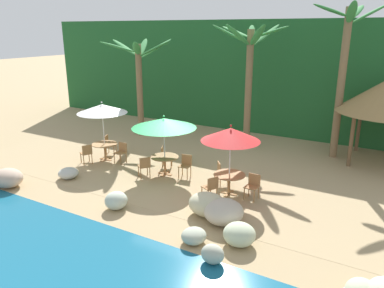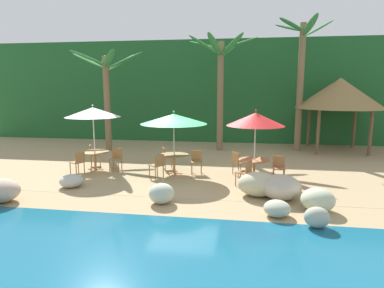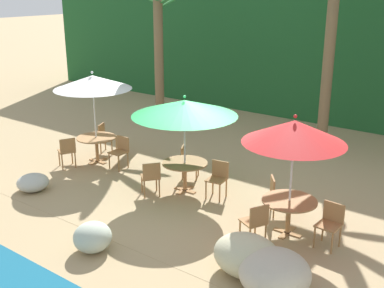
# 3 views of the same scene
# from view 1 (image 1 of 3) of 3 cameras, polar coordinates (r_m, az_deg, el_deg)

# --- Properties ---
(ground_plane) EXTENTS (120.00, 120.00, 0.00)m
(ground_plane) POSITION_cam_1_polar(r_m,az_deg,el_deg) (14.57, -3.16, -5.16)
(ground_plane) COLOR tan
(terrace_deck) EXTENTS (18.00, 5.20, 0.01)m
(terrace_deck) POSITION_cam_1_polar(r_m,az_deg,el_deg) (14.57, -3.16, -5.14)
(terrace_deck) COLOR tan
(terrace_deck) RESTS_ON ground
(foliage_backdrop) EXTENTS (28.00, 2.40, 6.00)m
(foliage_backdrop) POSITION_cam_1_polar(r_m,az_deg,el_deg) (21.72, 9.93, 10.23)
(foliage_backdrop) COLOR #1E5628
(foliage_backdrop) RESTS_ON ground
(rock_seawall) EXTENTS (14.01, 2.87, 0.73)m
(rock_seawall) POSITION_cam_1_polar(r_m,az_deg,el_deg) (10.79, 0.88, -11.76)
(rock_seawall) COLOR beige
(rock_seawall) RESTS_ON ground
(umbrella_white) EXTENTS (2.12, 2.12, 2.60)m
(umbrella_white) POSITION_cam_1_polar(r_m,az_deg,el_deg) (16.33, -13.54, 5.25)
(umbrella_white) COLOR silver
(umbrella_white) RESTS_ON ground
(dining_table_white) EXTENTS (1.10, 1.10, 0.74)m
(dining_table_white) POSITION_cam_1_polar(r_m,az_deg,el_deg) (16.74, -13.14, -0.36)
(dining_table_white) COLOR #A37547
(dining_table_white) RESTS_ON ground
(chair_white_seaward) EXTENTS (0.42, 0.43, 0.87)m
(chair_white_seaward) POSITION_cam_1_polar(r_m,az_deg,el_deg) (16.29, -10.71, -1.07)
(chair_white_seaward) COLOR #9E7042
(chair_white_seaward) RESTS_ON ground
(chair_white_inland) EXTENTS (0.56, 0.56, 0.87)m
(chair_white_inland) POSITION_cam_1_polar(r_m,az_deg,el_deg) (17.57, -12.54, 0.16)
(chair_white_inland) COLOR #9E7042
(chair_white_inland) RESTS_ON ground
(chair_white_left) EXTENTS (0.57, 0.56, 0.87)m
(chair_white_left) POSITION_cam_1_polar(r_m,az_deg,el_deg) (16.43, -15.76, -1.27)
(chair_white_left) COLOR #9E7042
(chair_white_left) RESTS_ON ground
(umbrella_green) EXTENTS (2.50, 2.50, 2.39)m
(umbrella_green) POSITION_cam_1_polar(r_m,az_deg,el_deg) (14.30, -4.29, 3.20)
(umbrella_green) COLOR silver
(umbrella_green) RESTS_ON ground
(dining_table_green) EXTENTS (1.10, 1.10, 0.74)m
(dining_table_green) POSITION_cam_1_polar(r_m,az_deg,el_deg) (14.72, -4.16, -2.38)
(dining_table_green) COLOR #A37547
(dining_table_green) RESTS_ON ground
(chair_green_seaward) EXTENTS (0.47, 0.48, 0.87)m
(chair_green_seaward) POSITION_cam_1_polar(r_m,az_deg,el_deg) (14.50, -0.98, -3.07)
(chair_green_seaward) COLOR #9E7042
(chair_green_seaward) RESTS_ON ground
(chair_green_inland) EXTENTS (0.57, 0.57, 0.87)m
(chair_green_inland) POSITION_cam_1_polar(r_m,az_deg,el_deg) (15.56, -4.15, -1.68)
(chair_green_inland) COLOR #9E7042
(chair_green_inland) RESTS_ON ground
(chair_green_left) EXTENTS (0.60, 0.59, 0.87)m
(chair_green_left) POSITION_cam_1_polar(r_m,az_deg,el_deg) (14.45, -7.25, -3.28)
(chair_green_left) COLOR #9E7042
(chair_green_left) RESTS_ON ground
(umbrella_red) EXTENTS (2.00, 2.00, 2.50)m
(umbrella_red) POSITION_cam_1_polar(r_m,az_deg,el_deg) (12.51, 5.90, 1.45)
(umbrella_red) COLOR silver
(umbrella_red) RESTS_ON ground
(dining_table_red) EXTENTS (1.10, 1.10, 0.74)m
(dining_table_red) POSITION_cam_1_polar(r_m,az_deg,el_deg) (13.01, 5.70, -5.11)
(dining_table_red) COLOR #A37547
(dining_table_red) RESTS_ON ground
(chair_red_seaward) EXTENTS (0.44, 0.45, 0.87)m
(chair_red_seaward) POSITION_cam_1_polar(r_m,az_deg,el_deg) (12.79, 9.26, -6.15)
(chair_red_seaward) COLOR #9E7042
(chair_red_seaward) RESTS_ON ground
(chair_red_inland) EXTENTS (0.59, 0.59, 0.87)m
(chair_red_inland) POSITION_cam_1_polar(r_m,az_deg,el_deg) (13.80, 4.56, -4.20)
(chair_red_inland) COLOR #9E7042
(chair_red_inland) RESTS_ON ground
(chair_red_left) EXTENTS (0.57, 0.57, 0.87)m
(chair_red_left) POSITION_cam_1_polar(r_m,az_deg,el_deg) (12.50, 2.90, -6.51)
(chair_red_left) COLOR #9E7042
(chair_red_left) RESTS_ON ground
(palm_tree_nearest) EXTENTS (3.87, 3.59, 5.06)m
(palm_tree_nearest) POSITION_cam_1_polar(r_m,az_deg,el_deg) (19.94, -8.02, 11.21)
(palm_tree_nearest) COLOR brown
(palm_tree_nearest) RESTS_ON ground
(palm_tree_second) EXTENTS (3.61, 3.46, 5.77)m
(palm_tree_second) POSITION_cam_1_polar(r_m,az_deg,el_deg) (17.82, 8.68, 12.11)
(palm_tree_second) COLOR brown
(palm_tree_second) RESTS_ON ground
(palm_tree_third) EXTENTS (2.97, 3.10, 6.57)m
(palm_tree_third) POSITION_cam_1_polar(r_m,az_deg,el_deg) (17.28, 22.07, 11.63)
(palm_tree_third) COLOR brown
(palm_tree_third) RESTS_ON ground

